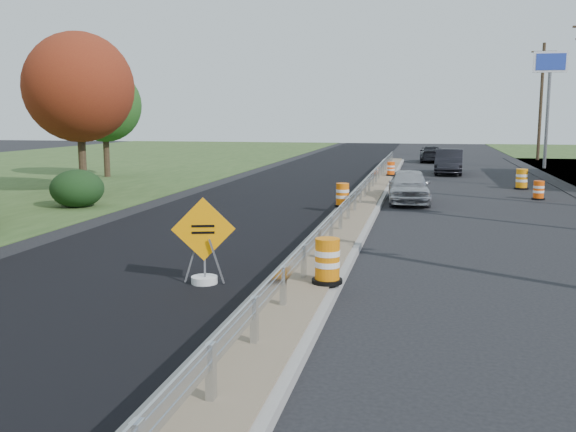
% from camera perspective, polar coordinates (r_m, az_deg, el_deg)
% --- Properties ---
extents(ground, '(140.00, 140.00, 0.00)m').
position_cam_1_polar(ground, '(17.44, 3.83, -3.01)').
color(ground, black).
rests_on(ground, ground).
extents(milled_overlay, '(7.20, 120.00, 0.01)m').
position_cam_1_polar(milled_overlay, '(27.98, -2.16, 1.51)').
color(milled_overlay, black).
rests_on(milled_overlay, ground).
extents(median, '(1.60, 55.00, 0.23)m').
position_cam_1_polar(median, '(25.25, 6.44, 0.91)').
color(median, gray).
rests_on(median, ground).
extents(guardrail, '(0.10, 46.15, 0.72)m').
position_cam_1_polar(guardrail, '(26.17, 6.68, 2.54)').
color(guardrail, silver).
rests_on(guardrail, median).
extents(pylon_sign_north, '(2.20, 0.30, 7.90)m').
position_cam_1_polar(pylon_sign_north, '(47.68, 22.26, 11.70)').
color(pylon_sign_north, slate).
rests_on(pylon_sign_north, ground).
extents(utility_pole_north, '(1.90, 0.26, 9.40)m').
position_cam_1_polar(utility_pole_north, '(56.65, 21.58, 9.62)').
color(utility_pole_north, '#473523').
rests_on(utility_pole_north, ground).
extents(hedge_north, '(2.09, 2.09, 1.52)m').
position_cam_1_polar(hedge_north, '(26.69, -18.24, 2.35)').
color(hedge_north, black).
rests_on(hedge_north, ground).
extents(tree_near_red, '(4.95, 4.95, 7.35)m').
position_cam_1_polar(tree_near_red, '(31.03, -18.10, 10.80)').
color(tree_near_red, '#473523').
rests_on(tree_near_red, ground).
extents(tree_near_back, '(4.29, 4.29, 6.37)m').
position_cam_1_polar(tree_near_back, '(39.46, -16.01, 9.44)').
color(tree_near_back, '#473523').
rests_on(tree_near_back, ground).
extents(caution_sign, '(1.32, 0.57, 1.88)m').
position_cam_1_polar(caution_sign, '(13.92, -7.47, -4.09)').
color(caution_sign, white).
rests_on(caution_sign, ground).
extents(barrel_median_near, '(0.63, 0.63, 0.92)m').
position_cam_1_polar(barrel_median_near, '(13.02, 3.52, -4.08)').
color(barrel_median_near, black).
rests_on(barrel_median_near, median).
extents(barrel_median_mid, '(0.60, 0.60, 0.88)m').
position_cam_1_polar(barrel_median_mid, '(24.03, 4.86, 1.83)').
color(barrel_median_mid, black).
rests_on(barrel_median_mid, median).
extents(barrel_median_far, '(0.53, 0.53, 0.78)m').
position_cam_1_polar(barrel_median_far, '(37.04, 9.13, 4.14)').
color(barrel_median_far, black).
rests_on(barrel_median_far, median).
extents(barrel_shoulder_near, '(0.56, 0.56, 0.82)m').
position_cam_1_polar(barrel_shoulder_near, '(29.83, 21.38, 2.11)').
color(barrel_shoulder_near, black).
rests_on(barrel_shoulder_near, ground).
extents(barrel_shoulder_mid, '(0.69, 0.69, 1.01)m').
position_cam_1_polar(barrel_shoulder_mid, '(33.78, 20.06, 3.06)').
color(barrel_shoulder_mid, black).
rests_on(barrel_shoulder_mid, ground).
extents(car_silver, '(1.93, 4.26, 1.42)m').
position_cam_1_polar(car_silver, '(27.19, 10.69, 2.64)').
color(car_silver, '#ABACB0').
rests_on(car_silver, ground).
extents(car_dark_mid, '(1.86, 4.74, 1.54)m').
position_cam_1_polar(car_dark_mid, '(41.41, 14.12, 4.70)').
color(car_dark_mid, black).
rests_on(car_dark_mid, ground).
extents(car_dark_far, '(1.81, 4.41, 1.28)m').
position_cam_1_polar(car_dark_far, '(51.91, 12.64, 5.40)').
color(car_dark_far, black).
rests_on(car_dark_far, ground).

